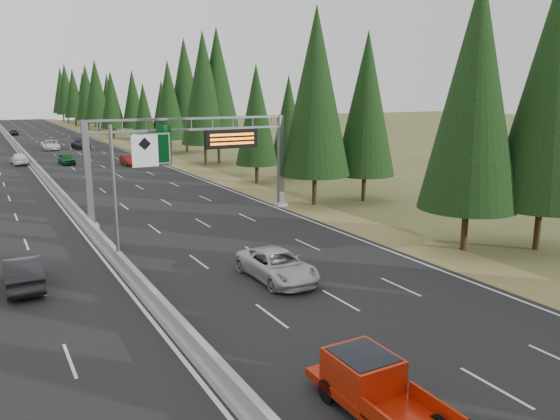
% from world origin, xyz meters
% --- Properties ---
extents(road, '(32.00, 260.00, 0.08)m').
position_xyz_m(road, '(0.00, 80.00, 0.04)').
color(road, black).
rests_on(road, ground).
extents(shoulder_right, '(3.60, 260.00, 0.06)m').
position_xyz_m(shoulder_right, '(17.80, 80.00, 0.03)').
color(shoulder_right, olive).
rests_on(shoulder_right, ground).
extents(median_barrier, '(0.70, 260.00, 0.85)m').
position_xyz_m(median_barrier, '(0.00, 80.00, 0.41)').
color(median_barrier, gray).
rests_on(median_barrier, road).
extents(sign_gantry, '(16.75, 0.98, 7.80)m').
position_xyz_m(sign_gantry, '(8.92, 34.88, 5.27)').
color(sign_gantry, slate).
rests_on(sign_gantry, road).
extents(hov_sign_pole, '(2.80, 0.50, 8.00)m').
position_xyz_m(hov_sign_pole, '(0.58, 24.97, 4.72)').
color(hov_sign_pole, slate).
rests_on(hov_sign_pole, road).
extents(tree_row_right, '(12.04, 242.82, 18.74)m').
position_xyz_m(tree_row_right, '(21.76, 63.40, 9.60)').
color(tree_row_right, black).
rests_on(tree_row_right, ground).
extents(silver_minivan, '(2.68, 5.66, 1.56)m').
position_xyz_m(silver_minivan, '(6.80, 18.57, 0.86)').
color(silver_minivan, silver).
rests_on(silver_minivan, road).
extents(red_pickup, '(1.93, 5.41, 1.76)m').
position_xyz_m(red_pickup, '(3.41, 6.44, 1.06)').
color(red_pickup, black).
rests_on(red_pickup, road).
extents(car_ahead_green, '(1.98, 4.42, 1.47)m').
position_xyz_m(car_ahead_green, '(4.21, 73.55, 0.82)').
color(car_ahead_green, '#114C1E').
rests_on(car_ahead_green, road).
extents(car_ahead_dkred, '(1.48, 4.17, 1.37)m').
position_xyz_m(car_ahead_dkred, '(11.35, 68.47, 0.77)').
color(car_ahead_dkred, '#5F110D').
rests_on(car_ahead_dkred, road).
extents(car_ahead_dkgrey, '(2.69, 5.82, 1.65)m').
position_xyz_m(car_ahead_dkgrey, '(9.53, 94.51, 0.90)').
color(car_ahead_dkgrey, black).
rests_on(car_ahead_dkgrey, road).
extents(car_ahead_white, '(2.84, 5.88, 1.61)m').
position_xyz_m(car_ahead_white, '(4.68, 94.89, 0.89)').
color(car_ahead_white, white).
rests_on(car_ahead_white, road).
extents(car_ahead_far, '(1.76, 3.87, 1.29)m').
position_xyz_m(car_ahead_far, '(1.50, 133.07, 0.72)').
color(car_ahead_far, black).
rests_on(car_ahead_far, road).
extents(car_onc_near, '(1.79, 4.96, 1.63)m').
position_xyz_m(car_onc_near, '(-5.05, 23.73, 0.89)').
color(car_onc_near, black).
rests_on(car_onc_near, road).
extents(car_onc_white, '(2.15, 4.85, 1.62)m').
position_xyz_m(car_onc_white, '(-1.50, 76.42, 0.89)').
color(car_onc_white, white).
rests_on(car_onc_white, road).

